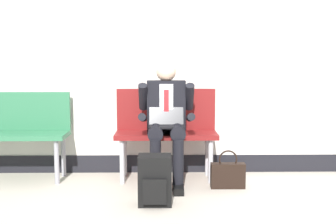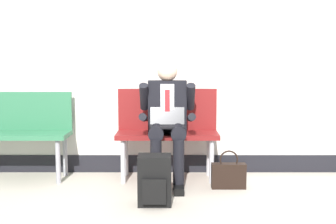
{
  "view_description": "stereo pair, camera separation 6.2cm",
  "coord_description": "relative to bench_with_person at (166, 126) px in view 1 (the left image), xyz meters",
  "views": [
    {
      "loc": [
        -0.09,
        -4.15,
        1.26
      ],
      "look_at": [
        -0.02,
        0.07,
        0.75
      ],
      "focal_mm": 45.29,
      "sensor_mm": 36.0,
      "label": 1
    },
    {
      "loc": [
        -0.02,
        -4.15,
        1.26
      ],
      "look_at": [
        -0.02,
        0.07,
        0.75
      ],
      "focal_mm": 45.29,
      "sensor_mm": 36.0,
      "label": 2
    }
  ],
  "objects": [
    {
      "name": "person_seated",
      "position": [
        -0.0,
        -0.2,
        0.11
      ],
      "size": [
        0.57,
        0.7,
        1.26
      ],
      "color": "black",
      "rests_on": "ground"
    },
    {
      "name": "station_wall",
      "position": [
        0.03,
        0.27,
        1.0
      ],
      "size": [
        6.36,
        0.14,
        3.16
      ],
      "color": "beige",
      "rests_on": "ground"
    },
    {
      "name": "bench_empty",
      "position": [
        -1.58,
        -0.0,
        -0.01
      ],
      "size": [
        1.06,
        0.42,
        0.93
      ],
      "color": "#2D6B47",
      "rests_on": "ground"
    },
    {
      "name": "backpack",
      "position": [
        -0.11,
        -0.88,
        -0.35
      ],
      "size": [
        0.29,
        0.25,
        0.44
      ],
      "color": "black",
      "rests_on": "ground"
    },
    {
      "name": "handbag",
      "position": [
        0.61,
        -0.4,
        -0.43
      ],
      "size": [
        0.34,
        0.1,
        0.38
      ],
      "color": "black",
      "rests_on": "ground"
    },
    {
      "name": "ground_plane",
      "position": [
        0.03,
        -0.35,
        -0.56
      ],
      "size": [
        18.0,
        18.0,
        0.0
      ],
      "primitive_type": "plane",
      "color": "#B2A899"
    },
    {
      "name": "bench_with_person",
      "position": [
        0.0,
        0.0,
        0.0
      ],
      "size": [
        1.07,
        0.42,
        0.96
      ],
      "color": "maroon",
      "rests_on": "ground"
    }
  ]
}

